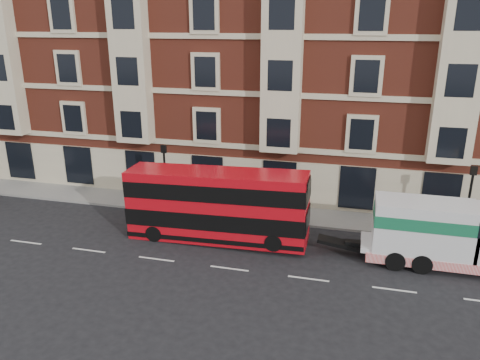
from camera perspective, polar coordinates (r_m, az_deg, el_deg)
name	(u,v)px	position (r m, az deg, el deg)	size (l,w,h in m)	color
ground	(229,269)	(24.13, -1.29, -10.74)	(120.00, 120.00, 0.00)	black
sidewalk	(260,212)	(30.65, 2.47, -3.88)	(90.00, 3.00, 0.15)	slate
victorian_terrace	(290,47)	(35.62, 6.13, 15.79)	(45.00, 12.00, 20.40)	maroon
lamp_post_west	(165,173)	(30.31, -9.14, 0.87)	(0.35, 0.15, 4.35)	black
lamp_post_east	(469,198)	(28.66, 26.15, -1.96)	(0.35, 0.15, 4.35)	black
double_decker_bus	(217,205)	(26.17, -2.85, -3.01)	(10.16, 2.33, 4.11)	red
tow_truck	(447,234)	(25.74, 23.92, -6.02)	(8.14, 2.40, 3.39)	silver
pedestrian	(138,195)	(31.62, -12.33, -1.75)	(0.63, 0.42, 1.74)	black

